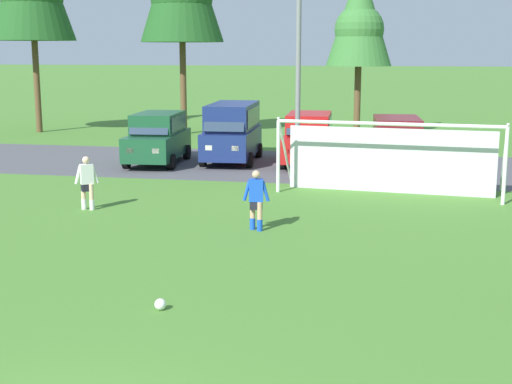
{
  "coord_description": "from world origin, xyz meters",
  "views": [
    {
      "loc": [
        4.08,
        -6.96,
        4.79
      ],
      "look_at": [
        0.72,
        10.33,
        1.31
      ],
      "focal_mm": 50.57,
      "sensor_mm": 36.0,
      "label": 1
    }
  ],
  "objects_px": {
    "soccer_goal": "(389,156)",
    "parked_car_slot_far_left": "(158,138)",
    "parked_car_slot_center_left": "(309,138)",
    "street_lamp": "(303,73)",
    "parked_car_slot_center": "(397,144)",
    "soccer_ball": "(160,304)",
    "player_midfield_center": "(87,183)",
    "parked_car_slot_left": "(232,131)",
    "player_defender_far": "(256,200)"
  },
  "relations": [
    {
      "from": "player_midfield_center",
      "to": "street_lamp",
      "type": "distance_m",
      "value": 8.62
    },
    {
      "from": "player_midfield_center",
      "to": "parked_car_slot_far_left",
      "type": "xyz_separation_m",
      "value": [
        -0.8,
        9.08,
        0.29
      ]
    },
    {
      "from": "soccer_ball",
      "to": "street_lamp",
      "type": "height_order",
      "value": "street_lamp"
    },
    {
      "from": "parked_car_slot_center_left",
      "to": "street_lamp",
      "type": "height_order",
      "value": "street_lamp"
    },
    {
      "from": "player_midfield_center",
      "to": "parked_car_slot_far_left",
      "type": "distance_m",
      "value": 9.12
    },
    {
      "from": "parked_car_slot_left",
      "to": "parked_car_slot_center",
      "type": "bearing_deg",
      "value": -11.03
    },
    {
      "from": "parked_car_slot_center",
      "to": "street_lamp",
      "type": "distance_m",
      "value": 5.57
    },
    {
      "from": "parked_car_slot_far_left",
      "to": "parked_car_slot_center_left",
      "type": "relative_size",
      "value": 1.01
    },
    {
      "from": "parked_car_slot_far_left",
      "to": "parked_car_slot_center",
      "type": "height_order",
      "value": "same"
    },
    {
      "from": "soccer_ball",
      "to": "parked_car_slot_center_left",
      "type": "xyz_separation_m",
      "value": [
        0.62,
        17.95,
        1.0
      ]
    },
    {
      "from": "parked_car_slot_far_left",
      "to": "parked_car_slot_center",
      "type": "distance_m",
      "value": 10.0
    },
    {
      "from": "parked_car_slot_left",
      "to": "player_midfield_center",
      "type": "bearing_deg",
      "value": -102.11
    },
    {
      "from": "player_defender_far",
      "to": "street_lamp",
      "type": "height_order",
      "value": "street_lamp"
    },
    {
      "from": "parked_car_slot_far_left",
      "to": "street_lamp",
      "type": "height_order",
      "value": "street_lamp"
    },
    {
      "from": "soccer_ball",
      "to": "player_midfield_center",
      "type": "xyz_separation_m",
      "value": [
        -4.93,
        7.85,
        0.71
      ]
    },
    {
      "from": "soccer_ball",
      "to": "parked_car_slot_left",
      "type": "distance_m",
      "value": 18.33
    },
    {
      "from": "parked_car_slot_far_left",
      "to": "parked_car_slot_center_left",
      "type": "distance_m",
      "value": 6.43
    },
    {
      "from": "street_lamp",
      "to": "parked_car_slot_center_left",
      "type": "bearing_deg",
      "value": 93.84
    },
    {
      "from": "parked_car_slot_left",
      "to": "street_lamp",
      "type": "xyz_separation_m",
      "value": [
        3.66,
        -4.76,
        2.65
      ]
    },
    {
      "from": "parked_car_slot_center",
      "to": "street_lamp",
      "type": "height_order",
      "value": "street_lamp"
    },
    {
      "from": "parked_car_slot_left",
      "to": "street_lamp",
      "type": "height_order",
      "value": "street_lamp"
    },
    {
      "from": "player_midfield_center",
      "to": "parked_car_slot_center",
      "type": "xyz_separation_m",
      "value": [
        9.2,
        8.86,
        0.29
      ]
    },
    {
      "from": "player_defender_far",
      "to": "parked_car_slot_far_left",
      "type": "relative_size",
      "value": 0.35
    },
    {
      "from": "soccer_goal",
      "to": "parked_car_slot_far_left",
      "type": "xyz_separation_m",
      "value": [
        -9.76,
        4.79,
        -0.18
      ]
    },
    {
      "from": "player_midfield_center",
      "to": "parked_car_slot_center",
      "type": "height_order",
      "value": "parked_car_slot_center"
    },
    {
      "from": "parked_car_slot_center_left",
      "to": "parked_car_slot_far_left",
      "type": "bearing_deg",
      "value": -170.87
    },
    {
      "from": "soccer_ball",
      "to": "player_defender_far",
      "type": "relative_size",
      "value": 0.13
    },
    {
      "from": "player_midfield_center",
      "to": "parked_car_slot_left",
      "type": "bearing_deg",
      "value": 77.89
    },
    {
      "from": "parked_car_slot_left",
      "to": "street_lamp",
      "type": "distance_m",
      "value": 6.56
    },
    {
      "from": "soccer_goal",
      "to": "parked_car_slot_center",
      "type": "xyz_separation_m",
      "value": [
        0.24,
        4.58,
        -0.18
      ]
    },
    {
      "from": "parked_car_slot_left",
      "to": "parked_car_slot_center_left",
      "type": "xyz_separation_m",
      "value": [
        3.35,
        -0.13,
        -0.23
      ]
    },
    {
      "from": "soccer_goal",
      "to": "player_midfield_center",
      "type": "relative_size",
      "value": 4.61
    },
    {
      "from": "soccer_ball",
      "to": "street_lamp",
      "type": "distance_m",
      "value": 13.91
    },
    {
      "from": "player_midfield_center",
      "to": "player_defender_far",
      "type": "bearing_deg",
      "value": -15.57
    },
    {
      "from": "player_midfield_center",
      "to": "parked_car_slot_center",
      "type": "bearing_deg",
      "value": 43.92
    },
    {
      "from": "parked_car_slot_center_left",
      "to": "parked_car_slot_center",
      "type": "height_order",
      "value": "same"
    },
    {
      "from": "street_lamp",
      "to": "soccer_ball",
      "type": "bearing_deg",
      "value": -93.98
    },
    {
      "from": "soccer_goal",
      "to": "parked_car_slot_far_left",
      "type": "height_order",
      "value": "soccer_goal"
    },
    {
      "from": "player_midfield_center",
      "to": "parked_car_slot_center_left",
      "type": "xyz_separation_m",
      "value": [
        5.54,
        10.1,
        0.29
      ]
    },
    {
      "from": "soccer_ball",
      "to": "parked_car_slot_left",
      "type": "relative_size",
      "value": 0.04
    },
    {
      "from": "parked_car_slot_center",
      "to": "soccer_goal",
      "type": "bearing_deg",
      "value": -92.96
    },
    {
      "from": "player_midfield_center",
      "to": "parked_car_slot_left",
      "type": "relative_size",
      "value": 0.33
    },
    {
      "from": "parked_car_slot_center_left",
      "to": "parked_car_slot_center",
      "type": "relative_size",
      "value": 0.99
    },
    {
      "from": "soccer_ball",
      "to": "parked_car_slot_center_left",
      "type": "distance_m",
      "value": 17.99
    },
    {
      "from": "soccer_goal",
      "to": "player_midfield_center",
      "type": "distance_m",
      "value": 9.95
    },
    {
      "from": "player_midfield_center",
      "to": "player_defender_far",
      "type": "xyz_separation_m",
      "value": [
        5.53,
        -1.54,
        0.0
      ]
    },
    {
      "from": "parked_car_slot_left",
      "to": "parked_car_slot_center",
      "type": "relative_size",
      "value": 1.03
    },
    {
      "from": "street_lamp",
      "to": "parked_car_slot_far_left",
      "type": "bearing_deg",
      "value": 151.55
    },
    {
      "from": "soccer_ball",
      "to": "parked_car_slot_center",
      "type": "xyz_separation_m",
      "value": [
        4.28,
        16.72,
        1.0
      ]
    },
    {
      "from": "soccer_ball",
      "to": "parked_car_slot_far_left",
      "type": "bearing_deg",
      "value": 108.69
    }
  ]
}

